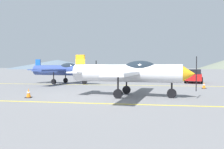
# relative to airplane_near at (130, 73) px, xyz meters

# --- Properties ---
(ground_plane) EXTENTS (400.00, 400.00, 0.00)m
(ground_plane) POSITION_rel_airplane_near_xyz_m (-3.29, 0.32, -1.58)
(ground_plane) COLOR slate
(apron_line_near) EXTENTS (80.00, 0.16, 0.01)m
(apron_line_near) POSITION_rel_airplane_near_xyz_m (-3.29, -3.05, -1.57)
(apron_line_near) COLOR yellow
(apron_line_near) RESTS_ON ground_plane
(apron_line_far) EXTENTS (80.00, 0.16, 0.01)m
(apron_line_far) POSITION_rel_airplane_near_xyz_m (-3.29, 8.41, -1.57)
(apron_line_far) COLOR yellow
(apron_line_far) RESTS_ON ground_plane
(airplane_near) EXTENTS (8.19, 9.39, 2.81)m
(airplane_near) POSITION_rel_airplane_near_xyz_m (0.00, 0.00, 0.00)
(airplane_near) COLOR silver
(airplane_near) RESTS_ON ground_plane
(airplane_mid) EXTENTS (8.21, 9.35, 2.81)m
(airplane_mid) POSITION_rel_airplane_near_xyz_m (-8.24, 9.37, 0.00)
(airplane_mid) COLOR #33478C
(airplane_mid) RESTS_ON ground_plane
(car_sedan) EXTENTS (2.76, 4.60, 1.62)m
(car_sedan) POSITION_rel_airplane_near_xyz_m (6.75, 13.35, -0.74)
(car_sedan) COLOR red
(car_sedan) RESTS_ON ground_plane
(traffic_cone_front) EXTENTS (0.36, 0.36, 0.59)m
(traffic_cone_front) POSITION_rel_airplane_near_xyz_m (-6.33, -1.60, -1.29)
(traffic_cone_front) COLOR black
(traffic_cone_front) RESTS_ON ground_plane
(traffic_cone_side) EXTENTS (0.36, 0.36, 0.59)m
(traffic_cone_side) POSITION_rel_airplane_near_xyz_m (6.13, 6.08, -1.29)
(traffic_cone_side) COLOR black
(traffic_cone_side) RESTS_ON ground_plane
(hill_left) EXTENTS (74.33, 74.33, 6.86)m
(hill_left) POSITION_rel_airplane_near_xyz_m (-66.99, 148.27, 1.85)
(hill_left) COLOR slate
(hill_left) RESTS_ON ground_plane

